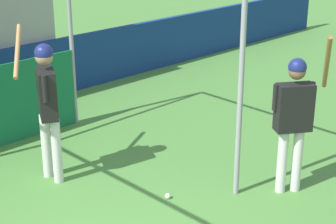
# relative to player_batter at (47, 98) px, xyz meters

# --- Properties ---
(player_batter) EXTENTS (0.61, 0.96, 2.05)m
(player_batter) POSITION_rel_player_batter_xyz_m (0.00, 0.00, 0.00)
(player_batter) COLOR silver
(player_batter) RESTS_ON ground
(player_waiting) EXTENTS (0.82, 0.61, 2.13)m
(player_waiting) POSITION_rel_player_batter_xyz_m (2.03, -2.47, -0.07)
(player_waiting) COLOR silver
(player_waiting) RESTS_ON ground
(baseball) EXTENTS (0.07, 0.07, 0.07)m
(baseball) POSITION_rel_player_batter_xyz_m (0.73, -1.51, -1.14)
(baseball) COLOR white
(baseball) RESTS_ON ground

